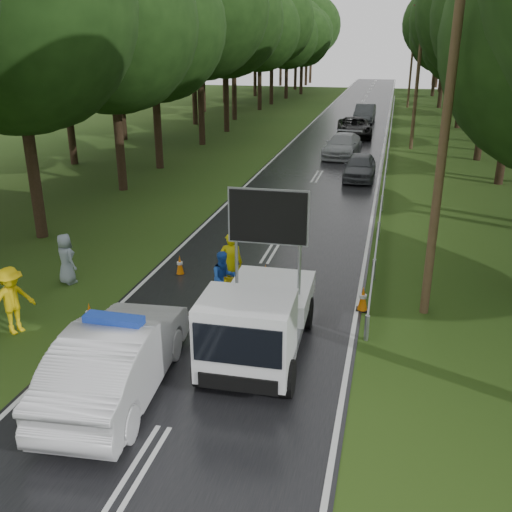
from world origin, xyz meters
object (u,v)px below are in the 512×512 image
(queue_car_second, at_px, (343,145))
(queue_car_third, at_px, (354,127))
(civilian, at_px, (224,278))
(work_truck, at_px, (257,320))
(officer, at_px, (231,263))
(barrier, at_px, (264,288))
(police_sedan, at_px, (118,358))
(queue_car_fourth, at_px, (365,113))
(queue_car_first, at_px, (360,167))

(queue_car_second, xyz_separation_m, queue_car_third, (0.15, 8.16, 0.02))
(civilian, xyz_separation_m, queue_car_third, (1.38, 31.12, -0.07))
(work_truck, distance_m, officer, 3.87)
(civilian, xyz_separation_m, queue_car_second, (1.23, 22.97, -0.09))
(civilian, bearing_deg, barrier, -44.75)
(work_truck, bearing_deg, civilian, 119.67)
(civilian, bearing_deg, queue_car_second, 51.51)
(civilian, bearing_deg, work_truck, -94.35)
(police_sedan, xyz_separation_m, queue_car_second, (2.18, 27.74, -0.13))
(barrier, xyz_separation_m, queue_car_third, (0.15, 31.32, 0.02))
(queue_car_third, bearing_deg, queue_car_fourth, 80.31)
(police_sedan, relative_size, civilian, 3.27)
(police_sedan, height_order, queue_car_fourth, police_sedan)
(work_truck, xyz_separation_m, queue_car_first, (1.12, 19.49, -0.35))
(police_sedan, height_order, barrier, police_sedan)
(barrier, height_order, civilian, civilian)
(queue_car_third, bearing_deg, civilian, -100.23)
(work_truck, distance_m, queue_car_fourth, 42.41)
(police_sedan, xyz_separation_m, civilian, (0.95, 4.77, -0.04))
(queue_car_second, distance_m, queue_car_fourth, 16.75)
(work_truck, height_order, civilian, work_truck)
(queue_car_first, distance_m, queue_car_second, 6.36)
(queue_car_second, bearing_deg, barrier, -84.12)
(officer, distance_m, queue_car_fourth, 38.95)
(queue_car_third, distance_m, queue_car_fourth, 8.59)
(civilian, height_order, queue_car_first, civilian)
(barrier, xyz_separation_m, queue_car_first, (1.52, 16.99, -0.03))
(barrier, height_order, officer, officer)
(officer, height_order, civilian, officer)
(officer, bearing_deg, civilian, 76.02)
(officer, height_order, queue_car_third, officer)
(officer, distance_m, queue_car_first, 16.23)
(police_sedan, relative_size, barrier, 2.28)
(civilian, distance_m, queue_car_second, 23.00)
(work_truck, distance_m, barrier, 2.55)
(barrier, relative_size, queue_car_fourth, 0.48)
(queue_car_second, bearing_deg, queue_car_fourth, 94.36)
(queue_car_first, bearing_deg, work_truck, -92.91)
(work_truck, bearing_deg, officer, 113.70)
(queue_car_first, height_order, queue_car_fourth, queue_car_fourth)
(queue_car_fourth, bearing_deg, officer, -91.06)
(barrier, distance_m, queue_car_second, 23.17)
(queue_car_first, relative_size, queue_car_second, 0.82)
(officer, xyz_separation_m, civilian, (0.01, -0.80, -0.15))
(work_truck, height_order, queue_car_second, work_truck)
(work_truck, relative_size, queue_car_fourth, 1.01)
(queue_car_first, bearing_deg, officer, -99.41)
(civilian, xyz_separation_m, queue_car_fourth, (1.68, 39.71, -0.01))
(civilian, height_order, queue_car_fourth, civilian)
(police_sedan, distance_m, queue_car_second, 27.82)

